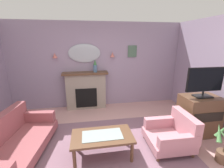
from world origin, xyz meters
TOP-DOWN VIEW (x-y plane):
  - floor at (0.00, 0.00)m, footprint 6.29×6.01m
  - wall_back at (0.00, 2.56)m, footprint 6.29×0.10m
  - patterned_rug at (0.00, 0.20)m, footprint 3.20×2.40m
  - fireplace at (-0.41, 2.34)m, footprint 1.36×0.36m
  - mantel_vase_right at (-0.11, 2.31)m, footprint 0.12×0.12m
  - wall_mirror at (-0.41, 2.48)m, footprint 0.96×0.06m
  - wall_sconce_left at (-1.26, 2.43)m, footprint 0.14×0.14m
  - wall_sconce_right at (0.44, 2.43)m, footprint 0.14×0.14m
  - framed_picture at (1.09, 2.49)m, footprint 0.28×0.03m
  - coffee_table at (-0.14, 0.10)m, footprint 1.10×0.60m
  - floral_couch at (-1.75, 0.38)m, footprint 1.10×1.81m
  - armchair_beside_couch at (1.26, 0.13)m, footprint 0.84×0.84m
  - tv_cabinet at (2.09, 0.48)m, footprint 0.80×0.57m
  - tv_flatscreen at (2.09, 0.46)m, footprint 0.84×0.24m

SIDE VIEW (x-z plane):
  - floor at x=0.00m, z-range -0.10..0.00m
  - patterned_rug at x=0.00m, z-range 0.00..0.01m
  - armchair_beside_couch at x=1.26m, z-range -0.05..0.66m
  - floral_couch at x=-1.75m, z-range -0.06..0.70m
  - coffee_table at x=-0.14m, z-range 0.16..0.61m
  - tv_cabinet at x=2.09m, z-range 0.00..0.90m
  - fireplace at x=-0.41m, z-range -0.01..1.15m
  - tv_flatscreen at x=2.09m, z-range 0.92..1.57m
  - wall_back at x=0.00m, z-range 0.00..2.63m
  - mantel_vase_right at x=-0.11m, z-range 1.15..1.52m
  - wall_sconce_left at x=-1.26m, z-range 1.59..1.73m
  - wall_sconce_right at x=0.44m, z-range 1.59..1.73m
  - wall_mirror at x=-0.41m, z-range 1.43..1.99m
  - framed_picture at x=1.09m, z-range 1.57..1.93m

